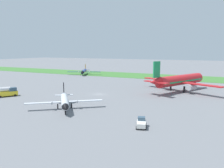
{
  "coord_description": "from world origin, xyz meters",
  "views": [
    {
      "loc": [
        40.04,
        -70.78,
        15.63
      ],
      "look_at": [
        2.12,
        6.06,
        3.0
      ],
      "focal_mm": 37.24,
      "sensor_mm": 36.0,
      "label": 1
    }
  ],
  "objects_px": {
    "airplane_foreground_turboprop": "(65,101)",
    "airplane_taxiing_turboprop": "(84,71)",
    "airplane_midfield_jet": "(179,80)",
    "fuel_truck_near_gate": "(7,92)",
    "pushback_tug_midfield": "(141,123)"
  },
  "relations": [
    {
      "from": "airplane_foreground_turboprop",
      "to": "airplane_taxiing_turboprop",
      "type": "bearing_deg",
      "value": 170.32
    },
    {
      "from": "airplane_midfield_jet",
      "to": "fuel_truck_near_gate",
      "type": "bearing_deg",
      "value": 149.81
    },
    {
      "from": "pushback_tug_midfield",
      "to": "airplane_foreground_turboprop",
      "type": "bearing_deg",
      "value": 59.6
    },
    {
      "from": "airplane_foreground_turboprop",
      "to": "airplane_taxiing_turboprop",
      "type": "xyz_separation_m",
      "value": [
        -41.93,
        73.82,
        0.06
      ]
    },
    {
      "from": "airplane_foreground_turboprop",
      "to": "pushback_tug_midfield",
      "type": "relative_size",
      "value": 4.18
    },
    {
      "from": "pushback_tug_midfield",
      "to": "airplane_midfield_jet",
      "type": "bearing_deg",
      "value": -16.7
    },
    {
      "from": "fuel_truck_near_gate",
      "to": "pushback_tug_midfield",
      "type": "distance_m",
      "value": 52.05
    },
    {
      "from": "airplane_midfield_jet",
      "to": "airplane_foreground_turboprop",
      "type": "relative_size",
      "value": 1.89
    },
    {
      "from": "fuel_truck_near_gate",
      "to": "airplane_taxiing_turboprop",
      "type": "bearing_deg",
      "value": 42.47
    },
    {
      "from": "airplane_midfield_jet",
      "to": "fuel_truck_near_gate",
      "type": "distance_m",
      "value": 61.56
    },
    {
      "from": "airplane_taxiing_turboprop",
      "to": "pushback_tug_midfield",
      "type": "distance_m",
      "value": 102.54
    },
    {
      "from": "airplane_foreground_turboprop",
      "to": "fuel_truck_near_gate",
      "type": "height_order",
      "value": "airplane_foreground_turboprop"
    },
    {
      "from": "airplane_midfield_jet",
      "to": "airplane_foreground_turboprop",
      "type": "xyz_separation_m",
      "value": [
        -22.53,
        -40.3,
        -2.01
      ]
    },
    {
      "from": "airplane_foreground_turboprop",
      "to": "pushback_tug_midfield",
      "type": "bearing_deg",
      "value": 38.05
    },
    {
      "from": "airplane_foreground_turboprop",
      "to": "pushback_tug_midfield",
      "type": "distance_m",
      "value": 23.97
    }
  ]
}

